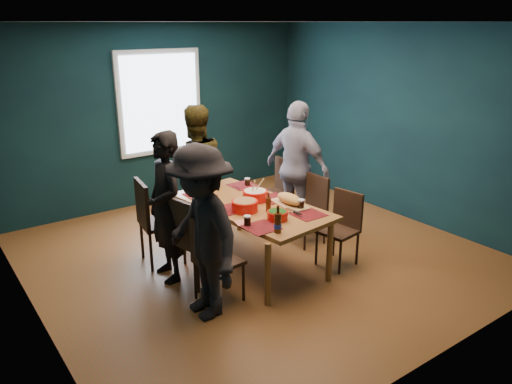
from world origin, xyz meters
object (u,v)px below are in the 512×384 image
(bowl_dumpling, at_px, (255,195))
(person_near_left, at_px, (201,233))
(bowl_salad, at_px, (245,205))
(chair_left_near, at_px, (212,256))
(dining_table, at_px, (251,210))
(chair_right_near, at_px, (342,223))
(cutting_board, at_px, (290,200))
(person_right, at_px, (297,168))
(bowl_herbs, at_px, (277,215))
(chair_left_far, at_px, (153,216))
(person_back, at_px, (195,171))
(chair_right_far, at_px, (278,187))
(chair_left_mid, at_px, (192,235))
(chair_right_mid, at_px, (312,204))
(person_far_left, at_px, (166,207))

(bowl_dumpling, bearing_deg, person_near_left, -147.69)
(person_near_left, height_order, bowl_salad, person_near_left)
(chair_left_near, bearing_deg, dining_table, 27.62)
(chair_right_near, distance_m, cutting_board, 0.68)
(person_right, bearing_deg, person_near_left, 108.74)
(chair_right_near, distance_m, bowl_herbs, 0.94)
(person_near_left, bearing_deg, bowl_salad, 123.22)
(person_near_left, bearing_deg, dining_table, 124.22)
(chair_right_near, height_order, bowl_salad, chair_right_near)
(chair_left_far, xyz_separation_m, person_right, (1.99, -0.19, 0.29))
(person_back, bearing_deg, chair_left_far, 41.21)
(chair_left_near, xyz_separation_m, bowl_salad, (0.67, 0.39, 0.27))
(chair_right_far, distance_m, person_back, 1.19)
(chair_left_near, height_order, bowl_dumpling, bowl_dumpling)
(chair_left_mid, distance_m, chair_right_near, 1.75)
(chair_left_near, distance_m, person_back, 1.83)
(person_back, bearing_deg, person_right, 160.85)
(dining_table, bearing_deg, chair_right_mid, -4.47)
(chair_left_mid, xyz_separation_m, bowl_dumpling, (0.92, 0.14, 0.22))
(chair_left_near, bearing_deg, chair_right_mid, 13.10)
(person_near_left, bearing_deg, chair_right_near, 92.25)
(chair_left_far, xyz_separation_m, person_far_left, (-0.02, -0.41, 0.23))
(person_far_left, bearing_deg, chair_right_far, 109.57)
(bowl_herbs, bearing_deg, chair_right_near, -5.64)
(bowl_herbs, bearing_deg, cutting_board, 34.36)
(chair_right_far, xyz_separation_m, person_far_left, (-1.94, -0.51, 0.28))
(dining_table, relative_size, bowl_salad, 6.81)
(chair_left_far, xyz_separation_m, bowl_salad, (0.75, -0.77, 0.20))
(chair_left_mid, relative_size, chair_right_mid, 1.12)
(bowl_salad, bearing_deg, person_right, 24.82)
(chair_left_far, bearing_deg, cutting_board, -27.20)
(chair_left_near, bearing_deg, person_right, 22.86)
(cutting_board, bearing_deg, chair_right_mid, 31.87)
(chair_right_far, distance_m, bowl_salad, 1.48)
(chair_left_far, bearing_deg, bowl_dumpling, -19.27)
(chair_right_mid, bearing_deg, chair_right_far, 87.51)
(person_back, bearing_deg, dining_table, 106.02)
(chair_left_far, xyz_separation_m, bowl_herbs, (0.89, -1.18, 0.18))
(bowl_herbs, distance_m, cutting_board, 0.46)
(person_right, height_order, bowl_herbs, person_right)
(cutting_board, bearing_deg, person_far_left, 163.53)
(bowl_dumpling, distance_m, cutting_board, 0.43)
(chair_left_mid, relative_size, bowl_herbs, 4.41)
(dining_table, height_order, person_right, person_right)
(chair_left_mid, bearing_deg, person_far_left, 104.32)
(bowl_salad, height_order, bowl_dumpling, bowl_dumpling)
(dining_table, distance_m, chair_right_near, 1.07)
(chair_right_mid, xyz_separation_m, chair_right_near, (-0.12, -0.67, -0.00))
(person_back, xyz_separation_m, cutting_board, (0.43, -1.40, -0.08))
(cutting_board, bearing_deg, chair_left_mid, 174.05)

